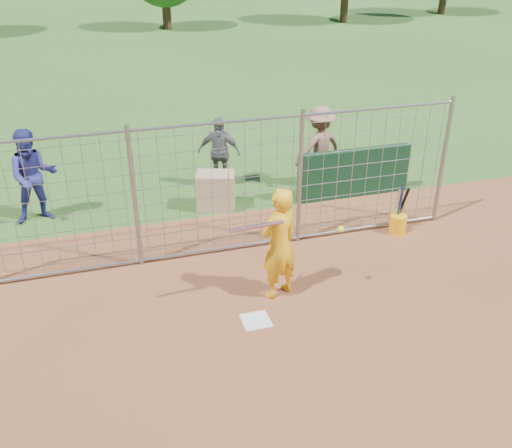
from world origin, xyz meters
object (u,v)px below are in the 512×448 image
object	(u,v)px
batter	(279,244)
bystander_a	(33,176)
bucket_with_bats	(398,221)
bystander_b	(219,153)
equipment_bin	(216,191)
bystander_c	(319,147)

from	to	relation	value
batter	bystander_a	world-z (taller)	bystander_a
bystander_a	bucket_with_bats	world-z (taller)	bystander_a
batter	bystander_a	distance (m)	5.51
batter	bystander_b	xyz separation A→B (m)	(0.10, 4.56, -0.12)
batter	equipment_bin	size ratio (longest dim) A/B	2.39
bucket_with_bats	bystander_b	bearing A→B (deg)	131.69
equipment_bin	bucket_with_bats	distance (m)	3.84
bystander_c	bucket_with_bats	distance (m)	2.79
bystander_a	bystander_b	world-z (taller)	bystander_a
equipment_bin	bucket_with_bats	size ratio (longest dim) A/B	0.82
bystander_a	batter	bearing A→B (deg)	-52.39
bystander_b	equipment_bin	bearing A→B (deg)	-82.30
batter	bucket_with_bats	xyz separation A→B (m)	(2.95, 1.35, -0.71)
bystander_a	equipment_bin	xyz separation A→B (m)	(3.60, -0.47, -0.58)
bystander_c	equipment_bin	distance (m)	2.66
bystander_c	equipment_bin	size ratio (longest dim) A/B	2.36
bystander_b	bystander_c	distance (m)	2.29
bystander_c	bucket_with_bats	xyz separation A→B (m)	(0.65, -2.62, -0.70)
bystander_a	equipment_bin	distance (m)	3.68
bystander_a	bucket_with_bats	size ratio (longest dim) A/B	2.00
bystander_a	bystander_b	distance (m)	4.00
equipment_bin	bucket_with_bats	xyz separation A→B (m)	(3.20, -2.12, -0.15)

